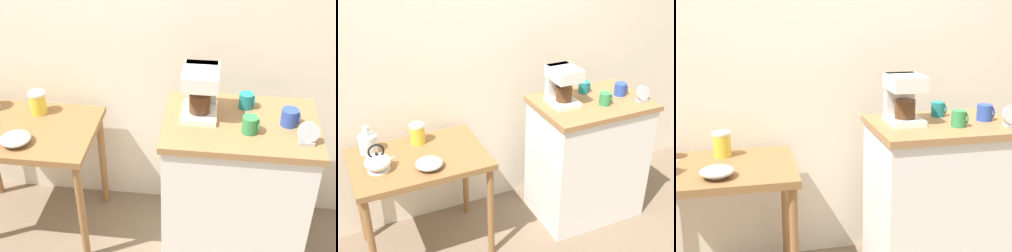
% 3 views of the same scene
% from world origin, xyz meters
% --- Properties ---
extents(back_wall, '(4.40, 0.10, 2.80)m').
position_xyz_m(back_wall, '(0.10, 0.47, 1.40)').
color(back_wall, beige).
rests_on(back_wall, ground_plane).
extents(wooden_table, '(0.84, 0.58, 0.74)m').
position_xyz_m(wooden_table, '(-0.58, 0.07, 0.64)').
color(wooden_table, olive).
rests_on(wooden_table, ground_plane).
extents(kitchen_counter, '(0.78, 0.56, 0.93)m').
position_xyz_m(kitchen_counter, '(0.64, -0.01, 0.47)').
color(kitchen_counter, white).
rests_on(kitchen_counter, ground_plane).
extents(bowl_stoneware, '(0.17, 0.17, 0.05)m').
position_xyz_m(bowl_stoneware, '(-0.55, -0.08, 0.77)').
color(bowl_stoneware, '#9E998C').
rests_on(bowl_stoneware, wooden_table).
extents(canister_enamel, '(0.10, 0.10, 0.14)m').
position_xyz_m(canister_enamel, '(-0.53, 0.24, 0.81)').
color(canister_enamel, gold).
rests_on(canister_enamel, wooden_table).
extents(coffee_maker, '(0.18, 0.22, 0.26)m').
position_xyz_m(coffee_maker, '(0.43, 0.05, 1.07)').
color(coffee_maker, white).
rests_on(coffee_maker, kitchen_counter).
extents(mug_blue, '(0.09, 0.08, 0.09)m').
position_xyz_m(mug_blue, '(0.88, -0.01, 0.97)').
color(mug_blue, '#2D4CAD').
rests_on(mug_blue, kitchen_counter).
extents(mug_dark_teal, '(0.08, 0.08, 0.08)m').
position_xyz_m(mug_dark_teal, '(0.67, 0.13, 0.97)').
color(mug_dark_teal, teal).
rests_on(mug_dark_teal, kitchen_counter).
extents(mug_tall_green, '(0.08, 0.08, 0.09)m').
position_xyz_m(mug_tall_green, '(0.68, -0.10, 0.97)').
color(mug_tall_green, '#338C4C').
rests_on(mug_tall_green, kitchen_counter).
extents(table_clock, '(0.10, 0.05, 0.12)m').
position_xyz_m(table_clock, '(0.95, -0.16, 0.98)').
color(table_clock, '#B2B5BA').
rests_on(table_clock, kitchen_counter).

